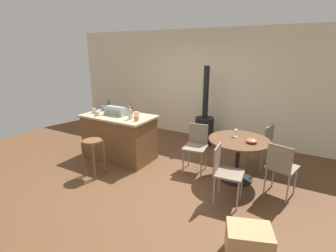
{
  "coord_description": "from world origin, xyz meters",
  "views": [
    {
      "loc": [
        2.3,
        -3.38,
        2.19
      ],
      "look_at": [
        0.13,
        0.41,
        0.86
      ],
      "focal_mm": 26.56,
      "sensor_mm": 36.0,
      "label": 1
    }
  ],
  "objects": [
    {
      "name": "cup_4",
      "position": [
        -1.57,
        0.52,
        0.98
      ],
      "size": [
        0.12,
        0.09,
        0.1
      ],
      "color": "#4C7099",
      "rests_on": "kitchen_island"
    },
    {
      "name": "folding_chair_near",
      "position": [
        1.64,
        1.41,
        0.5
      ],
      "size": [
        0.48,
        0.48,
        0.85
      ],
      "color": "#7F705B",
      "rests_on": "ground_plane"
    },
    {
      "name": "wood_stove",
      "position": [
        0.23,
        1.99,
        0.47
      ],
      "size": [
        0.44,
        0.45,
        1.86
      ],
      "color": "black",
      "rests_on": "ground_plane"
    },
    {
      "name": "bottle_0",
      "position": [
        -0.61,
        0.24,
        1.03
      ],
      "size": [
        0.07,
        0.07,
        0.27
      ],
      "color": "#B7B2AD",
      "rests_on": "kitchen_island"
    },
    {
      "name": "ground_plane",
      "position": [
        0.0,
        0.0,
        0.0
      ],
      "size": [
        8.8,
        8.8,
        0.0
      ],
      "primitive_type": "plane",
      "color": "brown"
    },
    {
      "name": "folding_chair_right",
      "position": [
        2.08,
        0.42,
        0.53
      ],
      "size": [
        0.48,
        0.48,
        0.88
      ],
      "color": "#7F705B",
      "rests_on": "ground_plane"
    },
    {
      "name": "folding_chair_far",
      "position": [
        0.61,
        0.62,
        0.53
      ],
      "size": [
        0.45,
        0.45,
        0.88
      ],
      "color": "#7F705B",
      "rests_on": "ground_plane"
    },
    {
      "name": "folding_chair_left",
      "position": [
        1.38,
        -0.1,
        0.52
      ],
      "size": [
        0.44,
        0.44,
        0.87
      ],
      "color": "#7F705B",
      "rests_on": "ground_plane"
    },
    {
      "name": "kitchen_island",
      "position": [
        -1.01,
        0.36,
        0.46
      ],
      "size": [
        1.47,
        0.81,
        0.92
      ],
      "color": "brown",
      "rests_on": "ground_plane"
    },
    {
      "name": "toolbox",
      "position": [
        -1.08,
        0.36,
        1.01
      ],
      "size": [
        0.46,
        0.22,
        0.18
      ],
      "color": "gray",
      "rests_on": "kitchen_island"
    },
    {
      "name": "cup_0",
      "position": [
        -0.44,
        0.21,
        0.97
      ],
      "size": [
        0.11,
        0.08,
        0.09
      ],
      "color": "#DB6651",
      "rests_on": "kitchen_island"
    },
    {
      "name": "bottle_1",
      "position": [
        -0.83,
        0.55,
        1.02
      ],
      "size": [
        0.08,
        0.08,
        0.25
      ],
      "color": "#603314",
      "rests_on": "kitchen_island"
    },
    {
      "name": "cardboard_box",
      "position": [
        1.96,
        -1.05,
        0.19
      ],
      "size": [
        0.56,
        0.5,
        0.39
      ],
      "primitive_type": "cube",
      "rotation": [
        0.0,
        0.0,
        0.35
      ],
      "color": "tan",
      "rests_on": "ground_plane"
    },
    {
      "name": "wooden_stool",
      "position": [
        -0.89,
        -0.49,
        0.5
      ],
      "size": [
        0.33,
        0.33,
        0.68
      ],
      "color": "brown",
      "rests_on": "ground_plane"
    },
    {
      "name": "cup_2",
      "position": [
        -1.58,
        0.27,
        0.97
      ],
      "size": [
        0.12,
        0.08,
        0.1
      ],
      "color": "tan",
      "rests_on": "kitchen_island"
    },
    {
      "name": "serving_bowl",
      "position": [
        1.6,
        0.59,
        0.78
      ],
      "size": [
        0.18,
        0.18,
        0.07
      ],
      "primitive_type": "ellipsoid",
      "color": "#DB6651",
      "rests_on": "dining_table"
    },
    {
      "name": "cup_3",
      "position": [
        -1.37,
        0.13,
        0.96
      ],
      "size": [
        0.12,
        0.09,
        0.08
      ],
      "color": "tan",
      "rests_on": "kitchen_island"
    },
    {
      "name": "bottle_2",
      "position": [
        -1.43,
        0.57,
        1.02
      ],
      "size": [
        0.08,
        0.08,
        0.24
      ],
      "color": "#194C23",
      "rests_on": "kitchen_island"
    },
    {
      "name": "cup_1",
      "position": [
        -0.61,
        0.44,
        0.98
      ],
      "size": [
        0.12,
        0.09,
        0.11
      ],
      "color": "tan",
      "rests_on": "kitchen_island"
    },
    {
      "name": "back_wall",
      "position": [
        0.0,
        2.55,
        1.35
      ],
      "size": [
        8.0,
        0.1,
        2.7
      ],
      "primitive_type": "cube",
      "color": "beige",
      "rests_on": "ground_plane"
    },
    {
      "name": "wine_glass",
      "position": [
        1.29,
        0.76,
        0.85
      ],
      "size": [
        0.07,
        0.07,
        0.14
      ],
      "color": "silver",
      "rests_on": "dining_table"
    },
    {
      "name": "dining_table",
      "position": [
        1.38,
        0.65,
        0.57
      ],
      "size": [
        1.03,
        1.03,
        0.75
      ],
      "color": "black",
      "rests_on": "ground_plane"
    }
  ]
}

